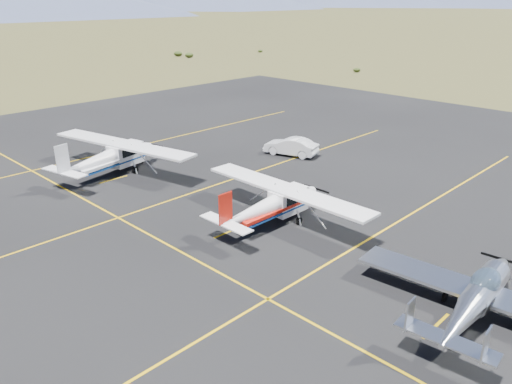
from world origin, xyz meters
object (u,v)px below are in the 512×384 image
aircraft_low_wing (478,297)px  aircraft_cessna (273,204)px  sedan (291,146)px  aircraft_plain (110,156)px

aircraft_low_wing → aircraft_cessna: bearing=80.6°
aircraft_low_wing → sedan: size_ratio=2.42×
aircraft_low_wing → aircraft_plain: aircraft_plain is taller
aircraft_low_wing → aircraft_cessna: 10.90m
aircraft_cessna → aircraft_plain: (-1.79, 12.82, 0.12)m
aircraft_cessna → sedan: (9.87, 7.22, -0.51)m
aircraft_plain → sedan: (11.66, -5.60, -0.63)m
aircraft_low_wing → aircraft_cessna: size_ratio=0.93×
sedan → aircraft_low_wing: bearing=42.3°
aircraft_low_wing → sedan: (10.74, 18.08, -0.33)m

